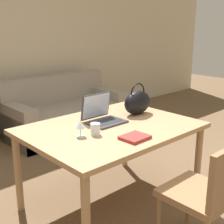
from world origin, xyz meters
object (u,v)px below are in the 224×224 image
Objects in this scene: chair at (207,191)px; couch at (65,114)px; laptop at (102,114)px; wine_glass at (80,126)px; handbag at (137,102)px; drinking_glass at (95,129)px.

couch is (0.74, 2.78, -0.20)m from chair.
wine_glass is at bearing -154.09° from laptop.
handbag reaches higher than laptop.
handbag reaches higher than couch.
drinking_glass is 0.13m from wine_glass.
handbag reaches higher than drinking_glass.
drinking_glass is (-0.26, -0.22, -0.02)m from laptop.
handbag is at bearing 69.78° from chair.
chair is 1.13m from handbag.
laptop is 0.41m from wine_glass.
laptop is at bearing -113.97° from couch.
chair is at bearing -70.89° from drinking_glass.
laptop reaches higher than chair.
wine_glass is (-0.37, -0.18, 0.02)m from laptop.
couch is at bearing 78.31° from handbag.
handbag is (0.77, 0.13, 0.03)m from wine_glass.
wine_glass is (-1.14, -1.91, 0.54)m from couch.
couch is at bearing 66.03° from laptop.
wine_glass is at bearing -120.80° from couch.
couch is 5.62× the size of handbag.
wine_glass reaches higher than chair.
chair is 2.89m from couch.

